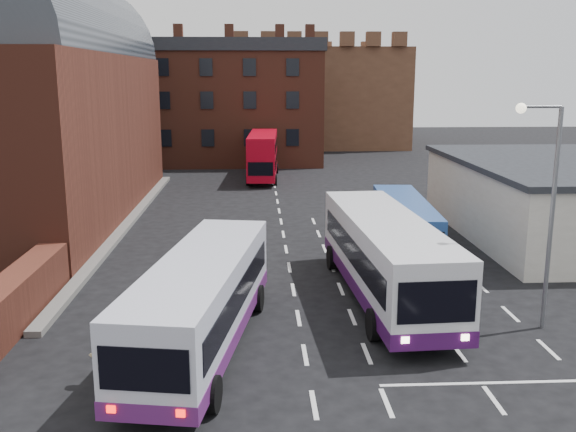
{
  "coord_description": "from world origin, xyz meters",
  "views": [
    {
      "loc": [
        -1.52,
        -19.9,
        8.8
      ],
      "look_at": [
        0.0,
        10.0,
        2.2
      ],
      "focal_mm": 40.0,
      "sensor_mm": 36.0,
      "label": 1
    }
  ],
  "objects_px": {
    "bus_white_outbound": "(202,296)",
    "bus_red_double": "(263,155)",
    "bus_blue": "(405,221)",
    "bus_white_inbound": "(385,252)",
    "pedestrian_beige": "(104,355)",
    "pedestrian_red": "(116,355)",
    "street_lamp": "(546,196)"
  },
  "relations": [
    {
      "from": "bus_white_outbound",
      "to": "bus_red_double",
      "type": "relative_size",
      "value": 1.15
    },
    {
      "from": "bus_blue",
      "to": "bus_red_double",
      "type": "height_order",
      "value": "bus_red_double"
    },
    {
      "from": "bus_white_outbound",
      "to": "bus_white_inbound",
      "type": "xyz_separation_m",
      "value": [
        6.87,
        4.33,
        0.16
      ]
    },
    {
      "from": "bus_white_outbound",
      "to": "bus_red_double",
      "type": "xyz_separation_m",
      "value": [
        2.41,
        34.87,
        0.29
      ]
    },
    {
      "from": "bus_blue",
      "to": "pedestrian_beige",
      "type": "relative_size",
      "value": 5.4
    },
    {
      "from": "bus_blue",
      "to": "pedestrian_red",
      "type": "height_order",
      "value": "bus_blue"
    },
    {
      "from": "bus_blue",
      "to": "bus_white_outbound",
      "type": "bearing_deg",
      "value": 55.23
    },
    {
      "from": "pedestrian_red",
      "to": "pedestrian_beige",
      "type": "xyz_separation_m",
      "value": [
        -0.29,
        -0.17,
        0.11
      ]
    },
    {
      "from": "bus_white_outbound",
      "to": "bus_blue",
      "type": "bearing_deg",
      "value": 60.62
    },
    {
      "from": "bus_white_outbound",
      "to": "bus_white_inbound",
      "type": "bearing_deg",
      "value": 41.7
    },
    {
      "from": "bus_blue",
      "to": "pedestrian_red",
      "type": "distance_m",
      "value": 18.02
    },
    {
      "from": "bus_red_double",
      "to": "pedestrian_beige",
      "type": "xyz_separation_m",
      "value": [
        -5.06,
        -37.2,
        -1.2
      ]
    },
    {
      "from": "bus_blue",
      "to": "bus_red_double",
      "type": "xyz_separation_m",
      "value": [
        -6.9,
        23.32,
        0.56
      ]
    },
    {
      "from": "bus_white_inbound",
      "to": "pedestrian_beige",
      "type": "height_order",
      "value": "bus_white_inbound"
    },
    {
      "from": "bus_white_outbound",
      "to": "pedestrian_red",
      "type": "relative_size",
      "value": 7.33
    },
    {
      "from": "bus_white_outbound",
      "to": "pedestrian_red",
      "type": "bearing_deg",
      "value": -128.12
    },
    {
      "from": "street_lamp",
      "to": "pedestrian_beige",
      "type": "bearing_deg",
      "value": -166.36
    },
    {
      "from": "bus_white_inbound",
      "to": "street_lamp",
      "type": "distance_m",
      "value": 6.39
    },
    {
      "from": "bus_white_outbound",
      "to": "bus_white_inbound",
      "type": "height_order",
      "value": "bus_white_inbound"
    },
    {
      "from": "pedestrian_beige",
      "to": "bus_blue",
      "type": "bearing_deg",
      "value": -163.31
    },
    {
      "from": "bus_white_outbound",
      "to": "pedestrian_beige",
      "type": "xyz_separation_m",
      "value": [
        -2.64,
        -2.33,
        -0.91
      ]
    },
    {
      "from": "bus_white_outbound",
      "to": "bus_blue",
      "type": "xyz_separation_m",
      "value": [
        9.31,
        11.56,
        -0.27
      ]
    },
    {
      "from": "bus_red_double",
      "to": "bus_white_outbound",
      "type": "bearing_deg",
      "value": 88.97
    },
    {
      "from": "bus_blue",
      "to": "pedestrian_beige",
      "type": "height_order",
      "value": "bus_blue"
    },
    {
      "from": "bus_white_inbound",
      "to": "pedestrian_beige",
      "type": "bearing_deg",
      "value": 31.82
    },
    {
      "from": "bus_red_double",
      "to": "bus_white_inbound",
      "type": "bearing_deg",
      "value": 101.22
    },
    {
      "from": "bus_red_double",
      "to": "bus_blue",
      "type": "bearing_deg",
      "value": 109.4
    },
    {
      "from": "bus_white_inbound",
      "to": "street_lamp",
      "type": "xyz_separation_m",
      "value": [
        4.77,
        -3.19,
        2.8
      ]
    },
    {
      "from": "bus_blue",
      "to": "pedestrian_beige",
      "type": "distance_m",
      "value": 18.33
    },
    {
      "from": "pedestrian_red",
      "to": "bus_red_double",
      "type": "bearing_deg",
      "value": -129.69
    },
    {
      "from": "bus_blue",
      "to": "street_lamp",
      "type": "distance_m",
      "value": 11.15
    },
    {
      "from": "bus_red_double",
      "to": "pedestrian_red",
      "type": "bearing_deg",
      "value": 85.58
    }
  ]
}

